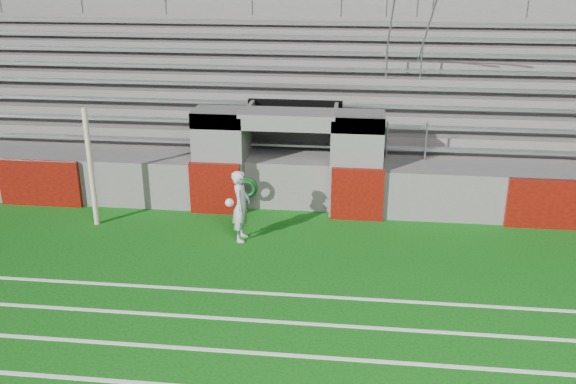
# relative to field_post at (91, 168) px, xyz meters

# --- Properties ---
(ground) EXTENTS (90.00, 90.00, 0.00)m
(ground) POSITION_rel_field_post_xyz_m (4.59, -1.93, -1.47)
(ground) COLOR #0C4C0D
(ground) RESTS_ON ground
(field_post) EXTENTS (0.13, 0.13, 2.93)m
(field_post) POSITION_rel_field_post_xyz_m (0.00, 0.00, 0.00)
(field_post) COLOR beige
(field_post) RESTS_ON ground
(stadium_structure) EXTENTS (26.00, 8.48, 5.42)m
(stadium_structure) POSITION_rel_field_post_xyz_m (4.59, 6.04, 0.03)
(stadium_structure) COLOR #595754
(stadium_structure) RESTS_ON ground
(goalkeeper_with_ball) EXTENTS (0.56, 0.63, 1.69)m
(goalkeeper_with_ball) POSITION_rel_field_post_xyz_m (3.74, -0.48, -0.62)
(goalkeeper_with_ball) COLOR #B1B7BB
(goalkeeper_with_ball) RESTS_ON ground
(hose_coil) EXTENTS (0.54, 0.14, 0.54)m
(hose_coil) POSITION_rel_field_post_xyz_m (3.62, 1.00, -0.73)
(hose_coil) COLOR #0B380B
(hose_coil) RESTS_ON ground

